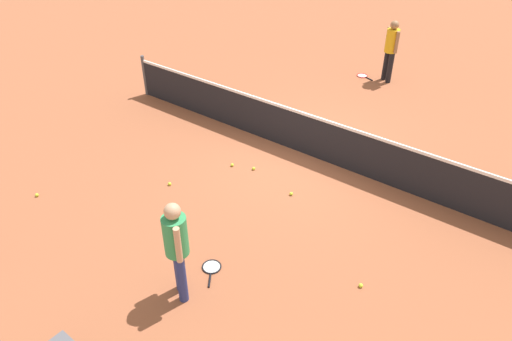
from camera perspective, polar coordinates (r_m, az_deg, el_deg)
The scene contains 12 objects.
ground_plane at distance 10.33m, azimuth 6.08°, elevation 1.98°, with size 40.00×40.00×0.00m, color #9E5638.
court_net at distance 10.07m, azimuth 6.25°, elevation 4.38°, with size 10.09×0.09×1.07m.
player_near_side at distance 6.68m, azimuth -9.53°, elevation -8.69°, with size 0.48×0.47×1.70m.
player_far_side at distance 13.80m, azimuth 15.94°, elevation 14.18°, with size 0.49×0.47×1.70m.
tennis_racket_near_player at distance 7.68m, azimuth -5.37°, elevation -11.58°, with size 0.48×0.58×0.03m.
tennis_racket_far_player at distance 14.29m, azimuth 12.72°, elevation 11.03°, with size 0.61×0.40×0.03m.
tennis_ball_near_player at distance 9.08m, azimuth 4.25°, elevation -2.80°, with size 0.07×0.07×0.07m, color #C6E033.
tennis_ball_by_net at distance 9.47m, azimuth -10.34°, elevation -1.59°, with size 0.07×0.07×0.07m, color #C6E033.
tennis_ball_midcourt at distance 9.75m, azimuth -0.28°, elevation 0.24°, with size 0.07×0.07×0.07m, color #C6E033.
tennis_ball_baseline at distance 9.87m, azimuth -2.88°, elevation 0.68°, with size 0.07×0.07×0.07m, color #C6E033.
tennis_ball_stray_left at distance 9.94m, azimuth -24.84°, elevation -2.69°, with size 0.07×0.07×0.07m, color #C6E033.
tennis_ball_stray_right at distance 7.54m, azimuth 12.48°, elevation -13.33°, with size 0.07×0.07×0.07m, color #C6E033.
Camera 1 is at (4.29, -7.59, 5.54)m, focal length 33.29 mm.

